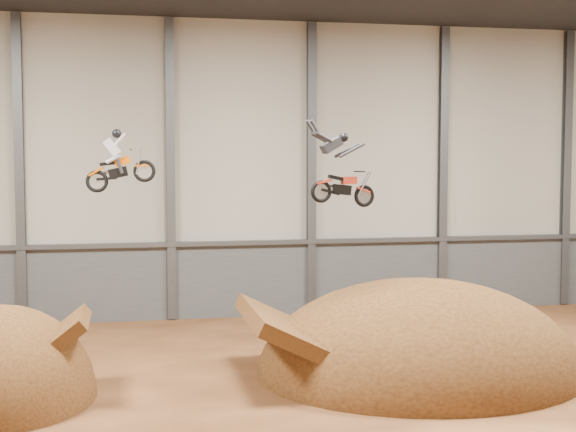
% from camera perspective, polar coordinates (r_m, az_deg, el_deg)
% --- Properties ---
extents(floor, '(40.00, 40.00, 0.00)m').
position_cam_1_polar(floor, '(24.34, 1.77, -13.90)').
color(floor, '#4D2914').
rests_on(floor, ground).
extents(back_wall, '(40.00, 0.10, 14.00)m').
position_cam_1_polar(back_wall, '(37.91, -3.32, 3.31)').
color(back_wall, '#AFA99B').
rests_on(back_wall, ground).
extents(lower_band_back, '(39.80, 0.18, 3.50)m').
position_cam_1_polar(lower_band_back, '(38.25, -3.27, -4.58)').
color(lower_band_back, '#4D5054').
rests_on(lower_band_back, ground).
extents(steel_rail, '(39.80, 0.35, 0.20)m').
position_cam_1_polar(steel_rail, '(37.87, -3.25, -1.92)').
color(steel_rail, '#47494F').
rests_on(steel_rail, lower_band_back).
extents(steel_column_1, '(0.40, 0.36, 13.90)m').
position_cam_1_polar(steel_column_1, '(37.66, -18.55, 3.10)').
color(steel_column_1, '#47494F').
rests_on(steel_column_1, ground).
extents(steel_column_2, '(0.40, 0.36, 13.90)m').
position_cam_1_polar(steel_column_2, '(37.40, -8.35, 3.26)').
color(steel_column_2, '#47494F').
rests_on(steel_column_2, ground).
extents(steel_column_3, '(0.40, 0.36, 13.90)m').
position_cam_1_polar(steel_column_3, '(38.32, 1.67, 3.32)').
color(steel_column_3, '#47494F').
rests_on(steel_column_3, ground).
extents(steel_column_4, '(0.40, 0.36, 13.90)m').
position_cam_1_polar(steel_column_4, '(40.34, 10.95, 3.29)').
color(steel_column_4, '#47494F').
rests_on(steel_column_4, ground).
extents(steel_column_5, '(0.40, 0.36, 13.90)m').
position_cam_1_polar(steel_column_5, '(43.30, 19.16, 3.19)').
color(steel_column_5, '#47494F').
rests_on(steel_column_5, ground).
extents(takeoff_ramp, '(5.94, 6.85, 5.94)m').
position_cam_1_polar(takeoff_ramp, '(27.12, -19.83, -12.25)').
color(takeoff_ramp, '#3E220F').
rests_on(takeoff_ramp, ground).
extents(landing_ramp, '(11.44, 10.12, 6.60)m').
position_cam_1_polar(landing_ramp, '(29.10, 9.29, -10.93)').
color(landing_ramp, '#3E220F').
rests_on(landing_ramp, ground).
extents(fmx_rider_a, '(2.87, 1.08, 2.65)m').
position_cam_1_polar(fmx_rider_a, '(28.52, -11.67, 4.24)').
color(fmx_rider_a, '#D95A00').
extents(fmx_rider_b, '(3.48, 1.53, 2.98)m').
position_cam_1_polar(fmx_rider_b, '(26.66, 3.86, 3.66)').
color(fmx_rider_b, red).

